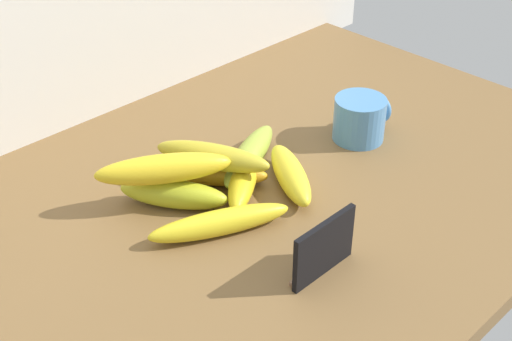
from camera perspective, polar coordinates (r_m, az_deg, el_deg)
The scene contains 11 objects.
counter_top at distance 109.27cm, azimuth 2.18°, elevation -1.57°, with size 110.00×76.00×3.00cm, color brown.
chalkboard_sign at distance 89.86cm, azimuth 5.61°, elevation -6.54°, with size 11.00×1.80×8.40cm.
coffee_mug at distance 119.04cm, azimuth 8.57°, elevation 4.30°, with size 10.35×8.85×7.54cm.
banana_0 at distance 110.68cm, azimuth -0.55°, elevation 1.25°, with size 18.78×4.29×4.29cm, color #97AC38.
banana_1 at distance 105.74cm, azimuth -1.04°, elevation -0.56°, with size 17.42×4.09×4.09cm, color gold.
banana_2 at distance 102.68cm, azimuth -6.85°, elevation -1.92°, with size 16.54×4.37×4.37cm, color gold.
banana_3 at distance 97.08cm, azimuth -3.01°, elevation -4.33°, with size 20.66×3.77×3.77cm, color yellow.
banana_4 at distance 106.96cm, azimuth -3.35°, elevation -0.31°, with size 16.30×3.66×3.66cm, color #C1891A.
banana_5 at distance 106.09cm, azimuth 2.77°, elevation -0.38°, with size 16.23×4.34×4.34cm, color yellow.
banana_6 at distance 100.44cm, azimuth -7.68°, elevation 0.14°, with size 19.82×4.38×4.38cm, color yellow.
banana_7 at distance 104.15cm, azimuth -3.63°, elevation 1.18°, with size 18.19×4.03×4.03cm, color gold.
Camera 1 is at (-65.16, -60.44, 65.07)cm, focal length 48.30 mm.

